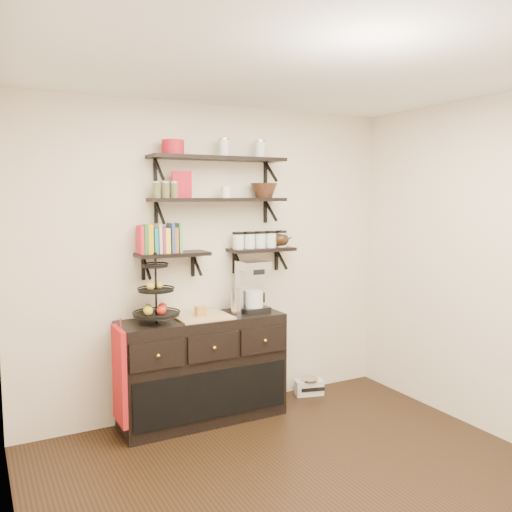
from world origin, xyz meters
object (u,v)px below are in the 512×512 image
object	(u,v)px
fruit_stand	(156,299)
coffee_maker	(252,287)
sideboard	(203,369)
radio	(309,386)

from	to	relation	value
fruit_stand	coffee_maker	distance (m)	0.88
sideboard	coffee_maker	distance (m)	0.82
sideboard	radio	bearing A→B (deg)	3.71
sideboard	coffee_maker	world-z (taller)	coffee_maker
fruit_stand	radio	size ratio (longest dim) A/B	1.86
fruit_stand	radio	world-z (taller)	fruit_stand
radio	fruit_stand	bearing A→B (deg)	-162.01
coffee_maker	radio	size ratio (longest dim) A/B	1.53
coffee_maker	radio	bearing A→B (deg)	1.14
coffee_maker	radio	xyz separation A→B (m)	(0.65, 0.04, -1.03)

